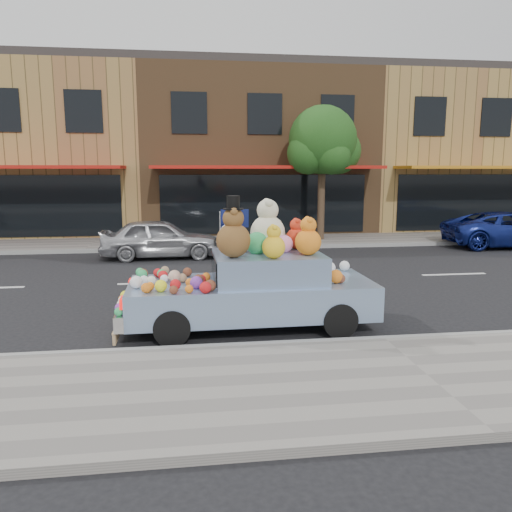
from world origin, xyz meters
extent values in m
plane|color=black|center=(0.00, 0.00, 0.00)|extent=(120.00, 120.00, 0.00)
cube|color=gray|center=(0.00, -6.50, 0.06)|extent=(60.00, 3.00, 0.12)
cube|color=gray|center=(0.00, 6.50, 0.06)|extent=(60.00, 3.00, 0.12)
cube|color=gray|center=(0.00, -5.00, 0.07)|extent=(60.00, 0.12, 0.13)
cube|color=gray|center=(0.00, 5.00, 0.07)|extent=(60.00, 0.12, 0.13)
cube|color=olive|center=(-10.00, 12.00, 3.50)|extent=(10.00, 8.00, 7.00)
cube|color=#332D2B|center=(-10.00, 12.00, 7.15)|extent=(10.00, 8.00, 0.30)
cube|color=black|center=(-10.00, 7.98, 1.40)|extent=(8.50, 0.06, 2.40)
cube|color=black|center=(-10.00, 7.98, 5.00)|extent=(1.40, 0.06, 1.60)
cube|color=black|center=(-7.00, 7.98, 5.00)|extent=(1.40, 0.06, 1.60)
cube|color=brown|center=(0.00, 12.00, 3.50)|extent=(10.00, 8.00, 7.00)
cube|color=#332D2B|center=(0.00, 12.00, 7.15)|extent=(10.00, 8.00, 0.30)
cube|color=black|center=(0.00, 7.98, 1.40)|extent=(8.50, 0.06, 2.40)
cube|color=#AE1810|center=(0.00, 7.10, 2.90)|extent=(9.00, 1.80, 0.12)
cube|color=black|center=(-3.00, 7.98, 5.00)|extent=(1.40, 0.06, 1.60)
cube|color=black|center=(0.00, 7.98, 5.00)|extent=(1.40, 0.06, 1.60)
cube|color=black|center=(3.00, 7.98, 5.00)|extent=(1.40, 0.06, 1.60)
cube|color=olive|center=(10.00, 12.00, 3.50)|extent=(10.00, 8.00, 7.00)
cube|color=#332D2B|center=(10.00, 12.00, 7.15)|extent=(10.00, 8.00, 0.30)
cube|color=black|center=(10.00, 7.98, 1.40)|extent=(8.50, 0.06, 2.40)
cube|color=#C27816|center=(10.00, 7.10, 2.90)|extent=(9.00, 1.80, 0.12)
cube|color=black|center=(7.00, 7.98, 5.00)|extent=(1.40, 0.06, 1.60)
cube|color=black|center=(10.00, 7.98, 5.00)|extent=(1.40, 0.06, 1.60)
cylinder|color=#38281C|center=(2.00, 6.50, 1.60)|extent=(0.28, 0.28, 3.20)
sphere|color=#1A4213|center=(2.00, 6.50, 3.92)|extent=(2.60, 2.60, 2.60)
sphere|color=#1A4213|center=(2.70, 6.80, 3.52)|extent=(1.80, 1.80, 1.80)
sphere|color=#1A4213|center=(1.40, 6.30, 3.42)|extent=(1.60, 1.60, 1.60)
sphere|color=#1A4213|center=(2.20, 5.90, 3.32)|extent=(1.40, 1.40, 1.40)
sphere|color=#1A4213|center=(1.70, 7.10, 3.62)|extent=(1.60, 1.60, 1.60)
imported|color=#B3B4B8|center=(-4.04, 3.67, 0.64)|extent=(3.77, 1.58, 1.27)
imported|color=navy|center=(8.51, 4.28, 0.64)|extent=(4.83, 2.59, 1.29)
cylinder|color=black|center=(-0.62, -4.56, 0.30)|extent=(0.60, 0.21, 0.60)
cylinder|color=black|center=(-0.63, -3.00, 0.30)|extent=(0.60, 0.21, 0.60)
cylinder|color=black|center=(-3.42, -4.60, 0.30)|extent=(0.60, 0.21, 0.60)
cylinder|color=black|center=(-3.43, -3.04, 0.30)|extent=(0.60, 0.21, 0.60)
cube|color=#7C95B9|center=(-2.02, -3.80, 0.55)|extent=(4.32, 1.75, 0.60)
cube|color=#7C95B9|center=(-1.72, -3.80, 1.10)|extent=(1.92, 1.52, 0.50)
cube|color=silver|center=(-4.24, -3.83, 0.40)|extent=(0.18, 1.78, 0.26)
cube|color=red|center=(-4.19, -4.50, 0.72)|extent=(0.06, 0.28, 0.16)
cube|color=red|center=(-4.20, -3.14, 0.72)|extent=(0.06, 0.28, 0.16)
cube|color=black|center=(-2.67, -3.81, 1.10)|extent=(0.06, 1.30, 0.40)
sphere|color=brown|center=(-2.37, -4.15, 1.64)|extent=(0.58, 0.58, 0.58)
sphere|color=brown|center=(-2.37, -4.15, 2.01)|extent=(0.36, 0.36, 0.36)
sphere|color=brown|center=(-2.37, -4.28, 2.13)|extent=(0.14, 0.14, 0.14)
sphere|color=brown|center=(-2.37, -4.03, 2.13)|extent=(0.14, 0.14, 0.14)
cylinder|color=black|center=(-2.37, -4.15, 2.17)|extent=(0.34, 0.34, 0.02)
cylinder|color=black|center=(-2.37, -4.15, 2.28)|extent=(0.22, 0.22, 0.22)
sphere|color=beige|center=(-1.68, -3.44, 1.67)|extent=(0.64, 0.64, 0.64)
sphere|color=beige|center=(-1.68, -3.44, 2.09)|extent=(0.40, 0.40, 0.40)
sphere|color=beige|center=(-1.68, -3.58, 2.22)|extent=(0.15, 0.15, 0.15)
sphere|color=beige|center=(-1.68, -3.31, 2.22)|extent=(0.15, 0.15, 0.15)
sphere|color=orange|center=(-1.07, -4.09, 1.58)|extent=(0.46, 0.46, 0.46)
sphere|color=orange|center=(-1.07, -4.09, 1.87)|extent=(0.28, 0.28, 0.28)
sphere|color=orange|center=(-1.07, -4.19, 1.96)|extent=(0.11, 0.11, 0.11)
sphere|color=orange|center=(-1.07, -3.99, 1.96)|extent=(0.11, 0.11, 0.11)
sphere|color=red|center=(-1.13, -3.39, 1.55)|extent=(0.39, 0.39, 0.39)
sphere|color=red|center=(-1.13, -3.39, 1.80)|extent=(0.24, 0.24, 0.24)
sphere|color=red|center=(-1.13, -3.47, 1.88)|extent=(0.09, 0.09, 0.09)
sphere|color=red|center=(-1.13, -3.30, 1.88)|extent=(0.09, 0.09, 0.09)
sphere|color=white|center=(-2.33, -3.35, 1.60)|extent=(0.50, 0.50, 0.50)
sphere|color=white|center=(-2.33, -3.35, 1.93)|extent=(0.31, 0.31, 0.31)
sphere|color=white|center=(-2.33, -3.46, 2.03)|extent=(0.12, 0.12, 0.12)
sphere|color=white|center=(-2.33, -3.24, 2.03)|extent=(0.12, 0.12, 0.12)
sphere|color=#F9AB1B|center=(-1.72, -4.35, 1.54)|extent=(0.39, 0.39, 0.39)
sphere|color=#F9AB1B|center=(-1.72, -4.35, 1.79)|extent=(0.24, 0.24, 0.24)
sphere|color=#F9AB1B|center=(-1.72, -4.43, 1.87)|extent=(0.09, 0.09, 0.09)
sphere|color=#F9AB1B|center=(-1.72, -4.26, 1.87)|extent=(0.09, 0.09, 0.09)
sphere|color=#28954E|center=(-1.92, -3.80, 1.53)|extent=(0.40, 0.40, 0.40)
sphere|color=pink|center=(-1.43, -3.74, 1.50)|extent=(0.32, 0.32, 0.32)
sphere|color=#5F2D1B|center=(-3.57, -4.34, 0.94)|extent=(0.18, 0.18, 0.18)
sphere|color=orange|center=(-3.81, -4.43, 0.93)|extent=(0.17, 0.17, 0.17)
sphere|color=#B61315|center=(-2.92, -3.90, 0.93)|extent=(0.16, 0.16, 0.16)
sphere|color=#8B6B4C|center=(-3.24, -3.74, 0.93)|extent=(0.16, 0.16, 0.16)
sphere|color=orange|center=(-3.13, -4.53, 0.92)|extent=(0.14, 0.14, 0.14)
sphere|color=#5F2D1B|center=(-3.15, -3.24, 0.93)|extent=(0.17, 0.17, 0.17)
sphere|color=beige|center=(-3.77, -3.86, 0.93)|extent=(0.16, 0.16, 0.16)
sphere|color=#70329A|center=(-3.00, -4.25, 0.96)|extent=(0.21, 0.21, 0.21)
sphere|color=#70329A|center=(-3.41, -3.49, 0.93)|extent=(0.15, 0.15, 0.15)
sphere|color=#28954E|center=(-3.62, -3.35, 0.93)|extent=(0.17, 0.17, 0.17)
sphere|color=orange|center=(-2.82, -3.67, 0.93)|extent=(0.15, 0.15, 0.15)
sphere|color=#F7F31B|center=(-3.58, -4.38, 0.95)|extent=(0.20, 0.20, 0.20)
sphere|color=#28954E|center=(-3.97, -3.35, 0.94)|extent=(0.18, 0.18, 0.18)
sphere|color=#B61315|center=(-3.70, -3.22, 0.93)|extent=(0.16, 0.16, 0.16)
sphere|color=#5F2D1B|center=(-2.96, -3.97, 0.94)|extent=(0.18, 0.18, 0.18)
sphere|color=#28954E|center=(-4.02, -3.14, 0.93)|extent=(0.16, 0.16, 0.16)
sphere|color=#B61315|center=(-3.59, -3.51, 0.94)|extent=(0.18, 0.18, 0.18)
sphere|color=#5F2D1B|center=(-3.37, -4.57, 0.92)|extent=(0.14, 0.14, 0.14)
sphere|color=silver|center=(-4.00, -4.09, 0.96)|extent=(0.21, 0.21, 0.21)
sphere|color=#8B6B4C|center=(-3.58, -3.04, 0.93)|extent=(0.16, 0.16, 0.16)
sphere|color=orange|center=(-3.76, -4.26, 0.92)|extent=(0.14, 0.14, 0.14)
sphere|color=#5F2D1B|center=(-3.96, -3.30, 0.94)|extent=(0.18, 0.18, 0.18)
sphere|color=silver|center=(-3.56, -3.72, 0.92)|extent=(0.14, 0.14, 0.14)
sphere|color=#B61315|center=(-2.87, -4.58, 0.95)|extent=(0.19, 0.19, 0.19)
sphere|color=#5F2D1B|center=(-2.79, -4.46, 0.95)|extent=(0.19, 0.19, 0.19)
sphere|color=silver|center=(-3.90, -3.84, 0.93)|extent=(0.16, 0.16, 0.16)
sphere|color=#B61315|center=(-3.35, -4.28, 0.94)|extent=(0.18, 0.18, 0.18)
sphere|color=orange|center=(-3.12, -4.07, 0.92)|extent=(0.14, 0.14, 0.14)
sphere|color=#D8A88C|center=(-3.37, -3.76, 0.97)|extent=(0.22, 0.22, 0.22)
sphere|color=#70329A|center=(-4.25, -3.61, 0.61)|extent=(0.16, 0.16, 0.16)
sphere|color=orange|center=(-4.24, -3.92, 0.62)|extent=(0.18, 0.18, 0.18)
sphere|color=#28954E|center=(-4.24, -4.59, 0.60)|extent=(0.14, 0.14, 0.14)
sphere|color=beige|center=(-4.24, -3.94, 0.62)|extent=(0.17, 0.17, 0.17)
sphere|color=#F7F31B|center=(-4.25, -3.64, 0.62)|extent=(0.18, 0.18, 0.18)
sphere|color=beige|center=(-4.24, -4.18, 0.61)|extent=(0.16, 0.16, 0.16)
sphere|color=#70329A|center=(-4.24, -4.43, 0.61)|extent=(0.17, 0.17, 0.17)
sphere|color=silver|center=(-4.24, -4.40, 0.61)|extent=(0.16, 0.16, 0.16)
sphere|color=silver|center=(-0.48, -3.39, 0.97)|extent=(0.24, 0.24, 0.24)
sphere|color=#5F2D1B|center=(-0.49, -4.16, 0.93)|extent=(0.16, 0.16, 0.16)
sphere|color=#F7F31B|center=(-0.60, -3.27, 0.98)|extent=(0.26, 0.26, 0.26)
sphere|color=silver|center=(-0.10, -3.14, 0.95)|extent=(0.20, 0.20, 0.20)
sphere|color=orange|center=(-0.58, -4.16, 0.97)|extent=(0.24, 0.24, 0.24)
cylinder|color=#997A54|center=(-4.31, -4.68, 0.17)|extent=(0.06, 0.06, 0.17)
sphere|color=#997A54|center=(-4.31, -4.68, 0.26)|extent=(0.07, 0.07, 0.07)
cylinder|color=#997A54|center=(-4.32, -4.58, 0.17)|extent=(0.06, 0.06, 0.17)
sphere|color=#997A54|center=(-4.32, -4.58, 0.26)|extent=(0.07, 0.07, 0.07)
cylinder|color=#997A54|center=(-4.32, -4.49, 0.17)|extent=(0.06, 0.06, 0.17)
sphere|color=#997A54|center=(-4.32, -4.49, 0.26)|extent=(0.07, 0.07, 0.07)
cylinder|color=#997A54|center=(-4.32, -4.39, 0.17)|extent=(0.06, 0.06, 0.17)
sphere|color=#997A54|center=(-4.32, -4.39, 0.26)|extent=(0.07, 0.07, 0.07)
cylinder|color=#997A54|center=(-4.32, -4.30, 0.17)|extent=(0.06, 0.06, 0.17)
sphere|color=#997A54|center=(-4.32, -4.30, 0.26)|extent=(0.07, 0.07, 0.07)
cylinder|color=#997A54|center=(-4.32, -4.20, 0.17)|extent=(0.06, 0.06, 0.17)
sphere|color=#997A54|center=(-4.32, -4.20, 0.26)|extent=(0.07, 0.07, 0.07)
cylinder|color=#997A54|center=(-4.32, -4.11, 0.17)|extent=(0.06, 0.06, 0.17)
sphere|color=#997A54|center=(-4.32, -4.11, 0.26)|extent=(0.07, 0.07, 0.07)
cylinder|color=#997A54|center=(-4.32, -4.01, 0.17)|extent=(0.06, 0.06, 0.17)
sphere|color=#997A54|center=(-4.32, -4.01, 0.26)|extent=(0.07, 0.07, 0.07)
cylinder|color=#997A54|center=(-4.32, -3.92, 0.17)|extent=(0.06, 0.06, 0.17)
sphere|color=#997A54|center=(-4.32, -3.92, 0.26)|extent=(0.07, 0.07, 0.07)
cylinder|color=#997A54|center=(-4.32, -3.83, 0.17)|extent=(0.06, 0.06, 0.17)
sphere|color=#997A54|center=(-4.32, -3.83, 0.26)|extent=(0.07, 0.07, 0.07)
cylinder|color=#997A54|center=(-4.33, -3.73, 0.17)|extent=(0.06, 0.06, 0.17)
sphere|color=#997A54|center=(-4.33, -3.73, 0.26)|extent=(0.07, 0.07, 0.07)
cylinder|color=#997A54|center=(-4.33, -3.64, 0.17)|extent=(0.06, 0.06, 0.17)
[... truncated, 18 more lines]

